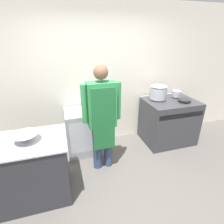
{
  "coord_description": "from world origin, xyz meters",
  "views": [
    {
      "loc": [
        -0.72,
        -1.6,
        2.1
      ],
      "look_at": [
        0.03,
        0.9,
        0.95
      ],
      "focal_mm": 28.0,
      "sensor_mm": 36.0,
      "label": 1
    }
  ],
  "objects_px": {
    "mixing_bowl": "(25,138)",
    "sauce_pot": "(176,94)",
    "fridge_unit": "(84,131)",
    "person_cook": "(102,115)",
    "stove": "(168,121)",
    "stock_pot": "(158,92)",
    "saute_pan": "(185,100)"
  },
  "relations": [
    {
      "from": "mixing_bowl",
      "to": "saute_pan",
      "type": "relative_size",
      "value": 1.35
    },
    {
      "from": "stove",
      "to": "sauce_pot",
      "type": "distance_m",
      "value": 0.59
    },
    {
      "from": "mixing_bowl",
      "to": "stove",
      "type": "bearing_deg",
      "value": 16.04
    },
    {
      "from": "person_cook",
      "to": "stock_pot",
      "type": "relative_size",
      "value": 5.21
    },
    {
      "from": "person_cook",
      "to": "saute_pan",
      "type": "relative_size",
      "value": 7.23
    },
    {
      "from": "fridge_unit",
      "to": "sauce_pot",
      "type": "bearing_deg",
      "value": 0.45
    },
    {
      "from": "fridge_unit",
      "to": "person_cook",
      "type": "height_order",
      "value": "person_cook"
    },
    {
      "from": "stove",
      "to": "person_cook",
      "type": "distance_m",
      "value": 1.67
    },
    {
      "from": "person_cook",
      "to": "mixing_bowl",
      "type": "bearing_deg",
      "value": -163.35
    },
    {
      "from": "fridge_unit",
      "to": "person_cook",
      "type": "distance_m",
      "value": 0.81
    },
    {
      "from": "saute_pan",
      "to": "fridge_unit",
      "type": "bearing_deg",
      "value": 172.64
    },
    {
      "from": "fridge_unit",
      "to": "sauce_pot",
      "type": "height_order",
      "value": "sauce_pot"
    },
    {
      "from": "person_cook",
      "to": "stock_pot",
      "type": "bearing_deg",
      "value": 23.48
    },
    {
      "from": "stock_pot",
      "to": "saute_pan",
      "type": "distance_m",
      "value": 0.53
    },
    {
      "from": "stock_pot",
      "to": "saute_pan",
      "type": "height_order",
      "value": "stock_pot"
    },
    {
      "from": "mixing_bowl",
      "to": "sauce_pot",
      "type": "xyz_separation_m",
      "value": [
        2.77,
        0.87,
        0.05
      ]
    },
    {
      "from": "person_cook",
      "to": "stock_pot",
      "type": "xyz_separation_m",
      "value": [
        1.29,
        0.56,
        0.09
      ]
    },
    {
      "from": "person_cook",
      "to": "mixing_bowl",
      "type": "distance_m",
      "value": 1.09
    },
    {
      "from": "person_cook",
      "to": "saute_pan",
      "type": "distance_m",
      "value": 1.75
    },
    {
      "from": "saute_pan",
      "to": "person_cook",
      "type": "bearing_deg",
      "value": -170.4
    },
    {
      "from": "mixing_bowl",
      "to": "fridge_unit",
      "type": "bearing_deg",
      "value": 46.76
    },
    {
      "from": "stock_pot",
      "to": "saute_pan",
      "type": "bearing_deg",
      "value": -31.84
    },
    {
      "from": "fridge_unit",
      "to": "saute_pan",
      "type": "height_order",
      "value": "saute_pan"
    },
    {
      "from": "stock_pot",
      "to": "mixing_bowl",
      "type": "bearing_deg",
      "value": -159.5
    },
    {
      "from": "sauce_pot",
      "to": "person_cook",
      "type": "bearing_deg",
      "value": -161.98
    },
    {
      "from": "fridge_unit",
      "to": "mixing_bowl",
      "type": "height_order",
      "value": "mixing_bowl"
    },
    {
      "from": "stove",
      "to": "fridge_unit",
      "type": "xyz_separation_m",
      "value": [
        -1.76,
        0.12,
        -0.03
      ]
    },
    {
      "from": "fridge_unit",
      "to": "stock_pot",
      "type": "bearing_deg",
      "value": 0.58
    },
    {
      "from": "person_cook",
      "to": "sauce_pot",
      "type": "relative_size",
      "value": 9.66
    },
    {
      "from": "fridge_unit",
      "to": "person_cook",
      "type": "bearing_deg",
      "value": -66.36
    },
    {
      "from": "fridge_unit",
      "to": "person_cook",
      "type": "xyz_separation_m",
      "value": [
        0.24,
        -0.55,
        0.56
      ]
    },
    {
      "from": "mixing_bowl",
      "to": "sauce_pot",
      "type": "relative_size",
      "value": 1.81
    }
  ]
}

